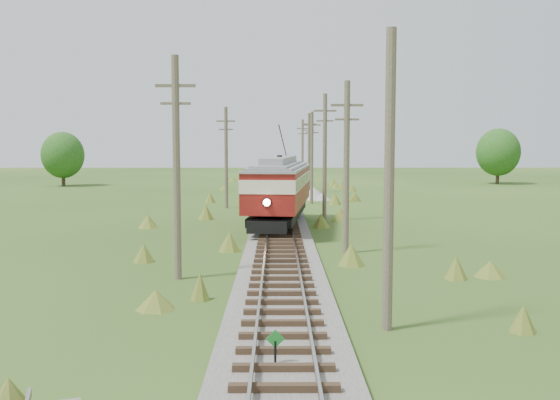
{
  "coord_description": "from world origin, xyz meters",
  "views": [
    {
      "loc": [
        -0.15,
        -13.04,
        5.51
      ],
      "look_at": [
        0.0,
        22.05,
        2.33
      ],
      "focal_mm": 40.0,
      "sensor_mm": 36.0,
      "label": 1
    }
  ],
  "objects_px": {
    "gondola": "(279,172)",
    "gravel_pile": "(315,194)",
    "streetcar": "(280,185)",
    "switch_marker": "(275,348)"
  },
  "relations": [
    {
      "from": "streetcar",
      "to": "gravel_pile",
      "type": "height_order",
      "value": "streetcar"
    },
    {
      "from": "streetcar",
      "to": "gondola",
      "type": "distance_m",
      "value": 33.46
    },
    {
      "from": "streetcar",
      "to": "switch_marker",
      "type": "bearing_deg",
      "value": -84.22
    },
    {
      "from": "gondola",
      "to": "gravel_pile",
      "type": "distance_m",
      "value": 12.97
    },
    {
      "from": "switch_marker",
      "to": "streetcar",
      "type": "bearing_deg",
      "value": 89.56
    },
    {
      "from": "streetcar",
      "to": "gondola",
      "type": "relative_size",
      "value": 1.51
    },
    {
      "from": "gravel_pile",
      "to": "gondola",
      "type": "bearing_deg",
      "value": 106.06
    },
    {
      "from": "gondola",
      "to": "gravel_pile",
      "type": "relative_size",
      "value": 2.6
    },
    {
      "from": "switch_marker",
      "to": "gondola",
      "type": "distance_m",
      "value": 59.25
    },
    {
      "from": "switch_marker",
      "to": "gravel_pile",
      "type": "bearing_deg",
      "value": 85.41
    }
  ]
}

